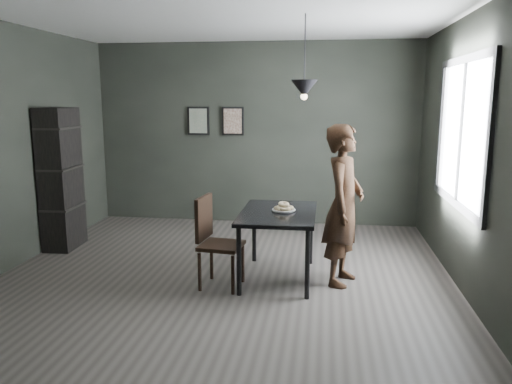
# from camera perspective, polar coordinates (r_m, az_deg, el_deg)

# --- Properties ---
(ground) EXTENTS (5.00, 5.00, 0.00)m
(ground) POSITION_cam_1_polar(r_m,az_deg,el_deg) (5.68, -3.62, -9.46)
(ground) COLOR #332F2C
(ground) RESTS_ON ground
(back_wall) EXTENTS (5.00, 0.10, 2.80)m
(back_wall) POSITION_cam_1_polar(r_m,az_deg,el_deg) (7.82, -0.06, 6.64)
(back_wall) COLOR black
(back_wall) RESTS_ON ground
(ceiling) EXTENTS (5.00, 5.00, 0.02)m
(ceiling) POSITION_cam_1_polar(r_m,az_deg,el_deg) (5.40, -3.99, 19.68)
(ceiling) COLOR silver
(ceiling) RESTS_ON ground
(window_assembly) EXTENTS (0.04, 1.96, 1.56)m
(window_assembly) POSITION_cam_1_polar(r_m,az_deg,el_deg) (5.61, 22.40, 6.26)
(window_assembly) COLOR white
(window_assembly) RESTS_ON ground
(cafe_table) EXTENTS (0.80, 1.20, 0.75)m
(cafe_table) POSITION_cam_1_polar(r_m,az_deg,el_deg) (5.40, 2.56, -3.07)
(cafe_table) COLOR black
(cafe_table) RESTS_ON ground
(white_plate) EXTENTS (0.23, 0.23, 0.01)m
(white_plate) POSITION_cam_1_polar(r_m,az_deg,el_deg) (5.41, 3.19, -2.14)
(white_plate) COLOR white
(white_plate) RESTS_ON cafe_table
(donut_pile) EXTENTS (0.22, 0.22, 0.09)m
(donut_pile) POSITION_cam_1_polar(r_m,az_deg,el_deg) (5.40, 3.19, -1.76)
(donut_pile) COLOR #F6EABF
(donut_pile) RESTS_ON white_plate
(woman) EXTENTS (0.56, 0.71, 1.70)m
(woman) POSITION_cam_1_polar(r_m,az_deg,el_deg) (5.31, 9.99, -1.51)
(woman) COLOR black
(woman) RESTS_ON ground
(wood_chair) EXTENTS (0.46, 0.46, 0.96)m
(wood_chair) POSITION_cam_1_polar(r_m,az_deg,el_deg) (5.23, -4.88, -4.99)
(wood_chair) COLOR black
(wood_chair) RESTS_ON ground
(shelf_unit) EXTENTS (0.38, 0.63, 1.84)m
(shelf_unit) POSITION_cam_1_polar(r_m,az_deg,el_deg) (6.97, -21.41, 1.41)
(shelf_unit) COLOR black
(shelf_unit) RESTS_ON ground
(pendant_lamp) EXTENTS (0.28, 0.28, 0.86)m
(pendant_lamp) POSITION_cam_1_polar(r_m,az_deg,el_deg) (5.33, 5.53, 11.68)
(pendant_lamp) COLOR black
(pendant_lamp) RESTS_ON ground
(framed_print_left) EXTENTS (0.34, 0.04, 0.44)m
(framed_print_left) POSITION_cam_1_polar(r_m,az_deg,el_deg) (7.95, -6.60, 8.08)
(framed_print_left) COLOR black
(framed_print_left) RESTS_ON ground
(framed_print_right) EXTENTS (0.34, 0.04, 0.44)m
(framed_print_right) POSITION_cam_1_polar(r_m,az_deg,el_deg) (7.83, -2.66, 8.10)
(framed_print_right) COLOR black
(framed_print_right) RESTS_ON ground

